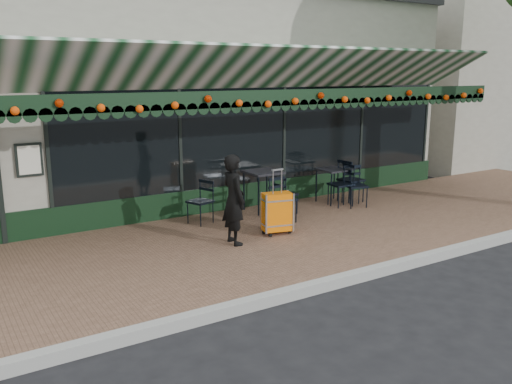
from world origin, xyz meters
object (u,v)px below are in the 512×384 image
suitcase (277,213)px  chair_b_left (200,202)px  chair_b_front (283,200)px  chair_a_left (341,185)px  chair_a_right (351,180)px  cafe_table_a (333,172)px  woman (234,200)px  chair_a_front (356,186)px  chair_b_right (286,195)px  cafe_table_b (263,175)px

suitcase → chair_b_left: 1.55m
chair_b_left → chair_b_front: chair_b_front is taller
chair_a_left → chair_a_right: 0.46m
cafe_table_a → chair_b_front: (-1.81, -0.73, -0.24)m
woman → chair_a_right: 3.80m
chair_a_right → chair_b_left: chair_a_right is taller
cafe_table_a → chair_a_front: size_ratio=0.85×
chair_a_left → chair_b_left: (-3.09, 0.35, -0.04)m
cafe_table_a → chair_b_right: chair_b_right is taller
chair_a_front → chair_b_left: size_ratio=1.07×
cafe_table_b → chair_a_left: (1.61, -0.51, -0.29)m
suitcase → cafe_table_a: 2.67m
chair_a_front → chair_b_left: (-3.31, 0.57, -0.03)m
woman → cafe_table_a: 3.50m
suitcase → chair_a_front: bearing=30.2°
woman → cafe_table_a: size_ratio=2.00×
suitcase → chair_a_front: 2.60m
suitcase → chair_a_left: 2.47m
chair_a_front → chair_b_front: (-1.97, -0.19, -0.01)m
woman → chair_b_front: size_ratio=1.74×
woman → chair_b_front: bearing=-63.2°
woman → chair_a_left: size_ratio=1.66×
woman → chair_b_right: 2.15m
suitcase → chair_b_front: suitcase is taller
woman → chair_a_right: bearing=-68.8°
cafe_table_b → chair_b_front: bearing=-98.7°
chair_b_left → chair_b_front: bearing=40.9°
suitcase → chair_a_right: (2.70, 1.13, 0.09)m
cafe_table_b → woman: bearing=-135.2°
cafe_table_b → chair_b_right: 0.61m
cafe_table_a → chair_b_right: size_ratio=0.95×
woman → cafe_table_a: bearing=-64.4°
chair_a_front → cafe_table_b: bearing=174.6°
cafe_table_b → chair_a_left: chair_a_left is taller
cafe_table_a → cafe_table_b: cafe_table_b is taller
cafe_table_a → chair_b_front: size_ratio=0.87×
chair_a_front → chair_a_left: bearing=151.9°
chair_a_front → chair_b_right: chair_a_front is taller
chair_a_left → chair_b_front: chair_a_left is taller
cafe_table_a → chair_b_left: (-3.15, 0.03, -0.26)m
chair_b_left → chair_a_front: bearing=60.8°
suitcase → chair_b_front: 0.76m
chair_a_left → chair_b_left: bearing=-92.0°
chair_a_right → chair_b_right: 1.79m
chair_a_right → chair_a_front: (-0.21, -0.38, -0.04)m
suitcase → cafe_table_a: (2.33, 1.29, 0.28)m
woman → suitcase: (0.90, 0.07, -0.36)m
woman → cafe_table_b: (1.55, 1.54, -0.00)m
suitcase → woman: bearing=-162.1°
cafe_table_b → chair_b_left: cafe_table_b is taller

